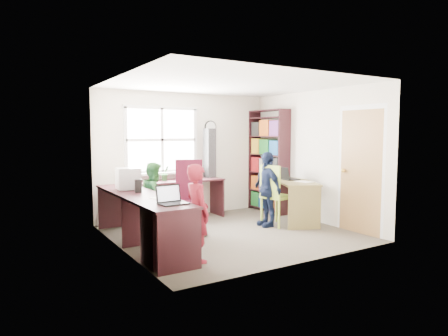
% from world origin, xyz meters
% --- Properties ---
extents(room, '(3.64, 3.44, 2.44)m').
position_xyz_m(room, '(0.01, 0.10, 1.22)').
color(room, '#453E36').
rests_on(room, ground).
extents(l_desk, '(2.38, 2.95, 0.75)m').
position_xyz_m(l_desk, '(-1.31, -0.28, 0.46)').
color(l_desk, '#34141A').
rests_on(l_desk, ground).
extents(right_desk, '(1.09, 1.45, 0.76)m').
position_xyz_m(right_desk, '(1.45, 0.16, 0.55)').
color(right_desk, olive).
rests_on(right_desk, ground).
extents(bookshelf, '(0.30, 1.02, 2.10)m').
position_xyz_m(bookshelf, '(1.65, 1.19, 1.00)').
color(bookshelf, '#34141A').
rests_on(bookshelf, ground).
extents(swivel_chair, '(0.73, 0.73, 1.19)m').
position_xyz_m(swivel_chair, '(-0.60, 0.33, 0.51)').
color(swivel_chair, black).
rests_on(swivel_chair, ground).
extents(wooden_chair, '(0.55, 0.55, 1.08)m').
position_xyz_m(wooden_chair, '(0.92, 0.06, 0.58)').
color(wooden_chair, '#A5C541').
rests_on(wooden_chair, ground).
extents(crt_monitor, '(0.37, 0.34, 0.34)m').
position_xyz_m(crt_monitor, '(-1.50, 0.65, 0.92)').
color(crt_monitor, '#B5B5BA').
rests_on(crt_monitor, l_desk).
extents(laptop_left, '(0.36, 0.30, 0.23)m').
position_xyz_m(laptop_left, '(-1.44, -0.84, 0.80)').
color(laptop_left, black).
rests_on(laptop_left, l_desk).
extents(laptop_right, '(0.33, 0.38, 0.24)m').
position_xyz_m(laptop_right, '(1.44, 0.34, 0.81)').
color(laptop_right, black).
rests_on(laptop_right, right_desk).
extents(speaker_a, '(0.12, 0.12, 0.20)m').
position_xyz_m(speaker_a, '(-1.46, 0.29, 0.85)').
color(speaker_a, black).
rests_on(speaker_a, l_desk).
extents(speaker_b, '(0.10, 0.10, 0.16)m').
position_xyz_m(speaker_b, '(-1.46, 0.90, 0.83)').
color(speaker_b, black).
rests_on(speaker_b, l_desk).
extents(cd_tower, '(0.22, 0.20, 0.97)m').
position_xyz_m(cd_tower, '(0.43, 1.49, 1.23)').
color(cd_tower, black).
rests_on(cd_tower, l_desk).
extents(game_box, '(0.36, 0.36, 0.06)m').
position_xyz_m(game_box, '(1.48, 0.68, 0.79)').
color(game_box, red).
rests_on(game_box, right_desk).
extents(paper_a, '(0.27, 0.34, 0.00)m').
position_xyz_m(paper_a, '(-1.38, -0.38, 0.75)').
color(paper_a, white).
rests_on(paper_a, l_desk).
extents(paper_b, '(0.22, 0.31, 0.00)m').
position_xyz_m(paper_b, '(1.50, -0.05, 0.76)').
color(paper_b, white).
rests_on(paper_b, right_desk).
extents(potted_plant, '(0.18, 0.16, 0.28)m').
position_xyz_m(potted_plant, '(-0.55, 1.43, 0.89)').
color(potted_plant, '#2B6D30').
rests_on(potted_plant, l_desk).
extents(person_red, '(0.31, 0.46, 1.24)m').
position_xyz_m(person_red, '(-1.13, -0.95, 0.62)').
color(person_red, maroon).
rests_on(person_red, ground).
extents(person_green, '(0.65, 0.70, 1.15)m').
position_xyz_m(person_green, '(-0.99, 0.83, 0.57)').
color(person_green, '#2D6C2B').
rests_on(person_green, ground).
extents(person_navy, '(0.40, 0.80, 1.31)m').
position_xyz_m(person_navy, '(0.82, 0.14, 0.65)').
color(person_navy, '#111B38').
rests_on(person_navy, ground).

